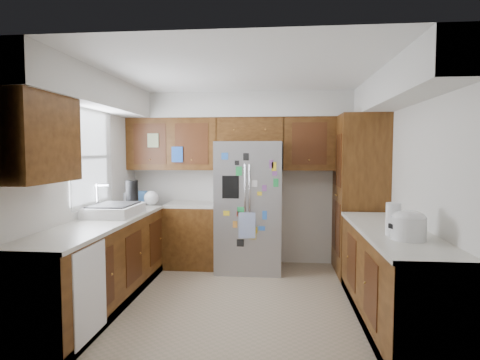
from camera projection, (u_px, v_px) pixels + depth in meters
name	position (u px, v px, depth m)	size (l,w,h in m)	color
floor	(241.00, 300.00, 4.50)	(3.60, 3.60, 0.00)	tan
room_shell	(235.00, 138.00, 4.74)	(3.64, 3.24, 2.52)	silver
left_counter_run	(124.00, 259.00, 4.62)	(1.36, 3.20, 0.92)	#3C200B
right_counter_run	(392.00, 281.00, 3.85)	(0.63, 2.25, 0.92)	#3C200B
pantry	(359.00, 195.00, 5.42)	(0.60, 0.90, 2.15)	#3C200B
fridge	(249.00, 206.00, 5.63)	(0.90, 0.79, 1.80)	#97989C
bridge_cabinet	(251.00, 130.00, 5.78)	(0.96, 0.34, 0.35)	#3C200B
fridge_top_items	(250.00, 109.00, 5.72)	(0.67, 0.33, 0.29)	#1839C8
sink_assembly	(114.00, 210.00, 4.67)	(0.52, 0.70, 0.37)	white
left_counter_clutter	(140.00, 197.00, 5.38)	(0.40, 0.82, 0.38)	black
rice_cooker	(409.00, 224.00, 3.37)	(0.29, 0.28, 0.25)	white
paper_towel	(393.00, 219.00, 3.55)	(0.13, 0.13, 0.29)	white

